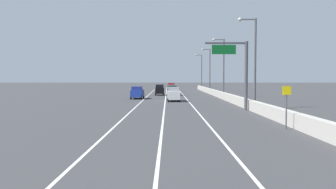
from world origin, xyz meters
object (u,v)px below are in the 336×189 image
object	(u,v)px
car_gray_3	(171,89)
lamp_post_right_third	(221,64)
lamp_post_right_second	(252,57)
lamp_post_right_fifth	(200,69)
car_black_0	(159,90)
car_white_1	(172,94)
lamp_post_right_fourth	(208,67)
car_blue_2	(136,93)
speed_advisory_sign	(285,104)
car_red_4	(170,87)
car_green_5	(172,91)
overhead_sign_gantry	(238,67)

from	to	relation	value
car_gray_3	lamp_post_right_third	bearing A→B (deg)	-56.27
lamp_post_right_third	car_gray_3	world-z (taller)	lamp_post_right_third
lamp_post_right_second	lamp_post_right_fifth	bearing A→B (deg)	89.91
car_gray_3	car_black_0	bearing A→B (deg)	-116.45
lamp_post_right_fifth	car_white_1	distance (m)	54.10
lamp_post_right_fourth	car_blue_2	bearing A→B (deg)	-120.63
lamp_post_right_fourth	car_white_1	xyz separation A→B (m)	(-8.91, -31.33, -4.90)
lamp_post_right_third	lamp_post_right_fourth	distance (m)	21.79
speed_advisory_sign	car_black_0	distance (m)	47.06
speed_advisory_sign	lamp_post_right_fifth	distance (m)	81.57
lamp_post_right_fifth	car_blue_2	xyz separation A→B (m)	(-14.98, -46.90, -4.92)
car_blue_2	car_red_4	xyz separation A→B (m)	(6.03, 33.14, 0.01)
car_black_0	speed_advisory_sign	bearing A→B (deg)	-77.85
lamp_post_right_fifth	car_green_5	world-z (taller)	lamp_post_right_fifth
lamp_post_right_fifth	lamp_post_right_third	bearing A→B (deg)	-90.35
lamp_post_right_fourth	car_gray_3	size ratio (longest dim) A/B	2.32
overhead_sign_gantry	car_black_0	distance (m)	33.55
car_red_4	lamp_post_right_fourth	bearing A→B (deg)	-42.23
overhead_sign_gantry	car_white_1	bearing A→B (deg)	115.93
car_black_0	car_green_5	bearing A→B (deg)	-27.34
lamp_post_right_second	car_white_1	bearing A→B (deg)	126.05
lamp_post_right_third	lamp_post_right_fifth	bearing A→B (deg)	89.65
lamp_post_right_third	car_black_0	distance (m)	14.72
lamp_post_right_fourth	car_green_5	xyz separation A→B (m)	(-8.79, -15.02, -5.00)
lamp_post_right_third	car_white_1	bearing A→B (deg)	-132.54
speed_advisory_sign	lamp_post_right_second	size ratio (longest dim) A/B	0.29
car_gray_3	car_red_4	world-z (taller)	car_red_4
speed_advisory_sign	car_green_5	world-z (taller)	speed_advisory_sign
car_white_1	car_red_4	size ratio (longest dim) A/B	0.99
car_white_1	car_gray_3	world-z (taller)	car_white_1
lamp_post_right_third	car_gray_3	xyz separation A→B (m)	(-8.77, 13.13, -4.98)
car_red_4	lamp_post_right_fifth	bearing A→B (deg)	56.94
car_red_4	car_white_1	bearing A→B (deg)	-90.09
lamp_post_right_third	car_red_4	bearing A→B (deg)	106.25
lamp_post_right_third	car_blue_2	size ratio (longest dim) A/B	2.15
overhead_sign_gantry	speed_advisory_sign	bearing A→B (deg)	-88.19
speed_advisory_sign	lamp_post_right_fifth	size ratio (longest dim) A/B	0.29
car_black_0	car_green_5	xyz separation A→B (m)	(2.62, -1.36, -0.12)
lamp_post_right_fourth	car_blue_2	distance (m)	29.59
car_red_4	overhead_sign_gantry	bearing A→B (deg)	-82.68
speed_advisory_sign	car_green_5	size ratio (longest dim) A/B	0.72
lamp_post_right_third	speed_advisory_sign	bearing A→B (deg)	-92.05
lamp_post_right_fifth	car_green_5	bearing A→B (deg)	-103.59
lamp_post_right_third	lamp_post_right_fourth	bearing A→B (deg)	89.59
lamp_post_right_third	car_red_4	xyz separation A→B (m)	(-8.69, 29.82, -4.91)
overhead_sign_gantry	lamp_post_right_fifth	xyz separation A→B (m)	(2.06, 67.43, 1.22)
overhead_sign_gantry	car_white_1	world-z (taller)	overhead_sign_gantry
lamp_post_right_fourth	car_blue_2	size ratio (longest dim) A/B	2.15
overhead_sign_gantry	car_gray_3	bearing A→B (deg)	100.67
overhead_sign_gantry	car_blue_2	size ratio (longest dim) A/B	1.55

